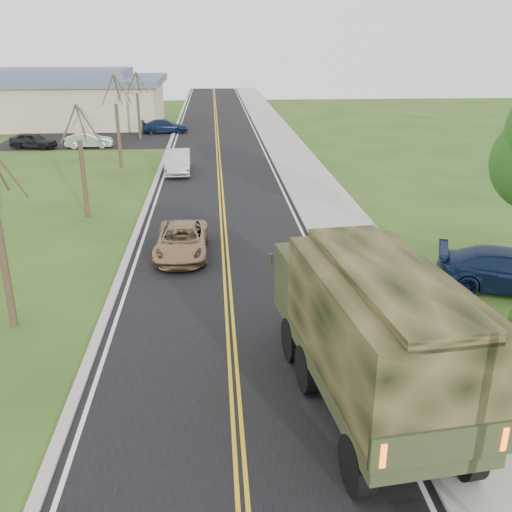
{
  "coord_description": "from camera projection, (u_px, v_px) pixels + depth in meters",
  "views": [
    {
      "loc": [
        -0.4,
        -7.01,
        8.77
      ],
      "look_at": [
        0.96,
        11.0,
        1.8
      ],
      "focal_mm": 40.0,
      "sensor_mm": 36.0,
      "label": 1
    }
  ],
  "objects": [
    {
      "name": "sidewalk_right",
      "position": [
        289.0,
        149.0,
        47.32
      ],
      "size": [
        3.2,
        120.0,
        0.1
      ],
      "primitive_type": "cube",
      "color": "#9E998E",
      "rests_on": "ground"
    },
    {
      "name": "bare_tree_a",
      "position": [
        2.0,
        250.0,
        17.58
      ],
      "size": [
        1.93,
        2.26,
        6.08
      ],
      "color": "#38281C",
      "rests_on": "ground"
    },
    {
      "name": "bare_tree_c",
      "position": [
        118.0,
        128.0,
        39.85
      ],
      "size": [
        2.04,
        2.39,
        6.42
      ],
      "color": "#38281C",
      "rests_on": "ground"
    },
    {
      "name": "curb_left",
      "position": [
        167.0,
        151.0,
        46.61
      ],
      "size": [
        0.3,
        120.0,
        0.1
      ],
      "primitive_type": "cube",
      "color": "#9E998E",
      "rests_on": "ground"
    },
    {
      "name": "pickup_navy",
      "position": [
        512.0,
        271.0,
        20.81
      ],
      "size": [
        5.68,
        3.89,
        1.53
      ],
      "primitive_type": "imported",
      "rotation": [
        0.0,
        0.0,
        1.2
      ],
      "color": "#0F1B3A",
      "rests_on": "ground"
    },
    {
      "name": "commercial_building",
      "position": [
        63.0,
        99.0,
        59.69
      ],
      "size": [
        25.5,
        21.5,
        5.65
      ],
      "color": "tan",
      "rests_on": "ground"
    },
    {
      "name": "curb_right",
      "position": [
        268.0,
        149.0,
        47.19
      ],
      "size": [
        0.3,
        120.0,
        0.12
      ],
      "primitive_type": "cube",
      "color": "#9E998E",
      "rests_on": "ground"
    },
    {
      "name": "suv_champagne",
      "position": [
        182.0,
        241.0,
        24.25
      ],
      "size": [
        2.25,
        4.73,
        1.3
      ],
      "primitive_type": "imported",
      "rotation": [
        0.0,
        0.0,
        -0.02
      ],
      "color": "#9B7958",
      "rests_on": "ground"
    },
    {
      "name": "sedan_silver",
      "position": [
        178.0,
        162.0,
        38.88
      ],
      "size": [
        1.77,
        4.76,
        1.55
      ],
      "primitive_type": "imported",
      "rotation": [
        0.0,
        0.0,
        0.03
      ],
      "color": "silver",
      "rests_on": "ground"
    },
    {
      "name": "bare_tree_d",
      "position": [
        138.0,
        111.0,
        51.1
      ],
      "size": [
        1.88,
        2.2,
        5.91
      ],
      "color": "#38281C",
      "rests_on": "ground"
    },
    {
      "name": "bare_tree_b",
      "position": [
        83.0,
        170.0,
        28.8
      ],
      "size": [
        1.83,
        2.14,
        5.73
      ],
      "color": "#38281C",
      "rests_on": "ground"
    },
    {
      "name": "military_truck",
      "position": [
        369.0,
        324.0,
        13.69
      ],
      "size": [
        3.72,
        8.35,
        4.03
      ],
      "rotation": [
        0.0,
        0.0,
        0.12
      ],
      "color": "black",
      "rests_on": "ground"
    },
    {
      "name": "lot_car_silver",
      "position": [
        89.0,
        140.0,
        47.8
      ],
      "size": [
        3.89,
        1.49,
        1.26
      ],
      "primitive_type": "imported",
      "rotation": [
        0.0,
        0.0,
        1.61
      ],
      "color": "silver",
      "rests_on": "ground"
    },
    {
      "name": "road",
      "position": [
        218.0,
        150.0,
        46.92
      ],
      "size": [
        8.0,
        120.0,
        0.01
      ],
      "primitive_type": "cube",
      "color": "black",
      "rests_on": "ground"
    },
    {
      "name": "lot_car_dark",
      "position": [
        33.0,
        141.0,
        47.47
      ],
      "size": [
        4.13,
        2.55,
        1.31
      ],
      "primitive_type": "imported",
      "rotation": [
        0.0,
        0.0,
        1.29
      ],
      "color": "black",
      "rests_on": "ground"
    },
    {
      "name": "lot_car_navy",
      "position": [
        165.0,
        126.0,
        55.07
      ],
      "size": [
        4.63,
        2.37,
        1.29
      ],
      "primitive_type": "imported",
      "rotation": [
        0.0,
        0.0,
        1.7
      ],
      "color": "#0D1B33",
      "rests_on": "ground"
    }
  ]
}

